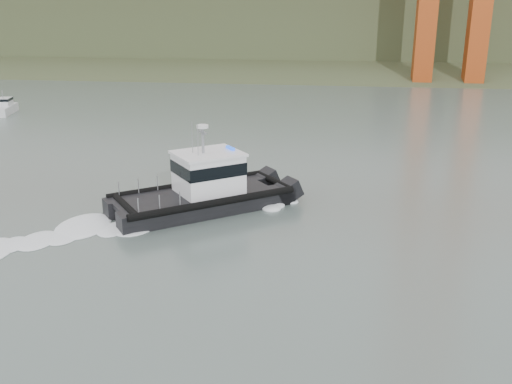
{
  "coord_description": "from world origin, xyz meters",
  "views": [
    {
      "loc": [
        4.94,
        -21.5,
        12.02
      ],
      "look_at": [
        0.69,
        7.73,
        2.4
      ],
      "focal_mm": 40.0,
      "sensor_mm": 36.0,
      "label": 1
    }
  ],
  "objects": [
    {
      "name": "motorboat",
      "position": [
        -34.0,
        40.37,
        0.71
      ],
      "size": [
        2.96,
        5.46,
        2.86
      ],
      "rotation": [
        0.0,
        0.0,
        0.25
      ],
      "color": "silver",
      "rests_on": "ground"
    },
    {
      "name": "headlands",
      "position": [
        0.0,
        125.5,
        7.05
      ],
      "size": [
        500.0,
        105.36,
        27.12
      ],
      "color": "#404D2C",
      "rests_on": "ground"
    },
    {
      "name": "patrol_boat",
      "position": [
        -3.1,
        11.27,
        1.37
      ],
      "size": [
        11.44,
        10.15,
        5.48
      ],
      "rotation": [
        0.0,
        0.0,
        -0.91
      ],
      "color": "black",
      "rests_on": "ground"
    },
    {
      "name": "ground",
      "position": [
        0.0,
        0.0,
        0.0
      ],
      "size": [
        400.0,
        400.0,
        0.0
      ],
      "primitive_type": "plane",
      "color": "#576761",
      "rests_on": "ground"
    }
  ]
}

